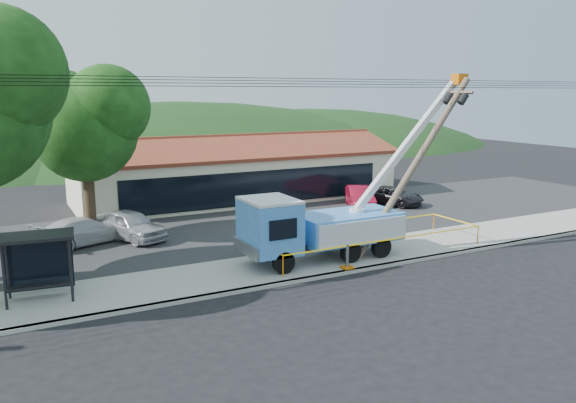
{
  "coord_description": "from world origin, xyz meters",
  "views": [
    {
      "loc": [
        -11.12,
        -16.87,
        7.56
      ],
      "look_at": [
        0.35,
        5.0,
        2.74
      ],
      "focal_mm": 35.0,
      "sensor_mm": 36.0,
      "label": 1
    }
  ],
  "objects_px": {
    "car_silver": "(131,241)",
    "car_red": "(360,209)",
    "car_dark": "(391,206)",
    "leaning_pole": "(419,157)",
    "utility_truck": "(319,225)",
    "bus_shelter": "(38,251)",
    "car_white": "(84,246)"
  },
  "relations": [
    {
      "from": "leaning_pole",
      "to": "car_silver",
      "type": "xyz_separation_m",
      "value": [
        -11.7,
        8.36,
        -4.57
      ]
    },
    {
      "from": "utility_truck",
      "to": "car_white",
      "type": "height_order",
      "value": "utility_truck"
    },
    {
      "from": "utility_truck",
      "to": "leaning_pole",
      "type": "relative_size",
      "value": 1.42
    },
    {
      "from": "utility_truck",
      "to": "leaning_pole",
      "type": "xyz_separation_m",
      "value": [
        5.01,
        -0.7,
        2.82
      ]
    },
    {
      "from": "utility_truck",
      "to": "car_silver",
      "type": "height_order",
      "value": "utility_truck"
    },
    {
      "from": "leaning_pole",
      "to": "car_silver",
      "type": "bearing_deg",
      "value": 144.46
    },
    {
      "from": "car_silver",
      "to": "car_dark",
      "type": "bearing_deg",
      "value": -20.98
    },
    {
      "from": "car_silver",
      "to": "car_white",
      "type": "bearing_deg",
      "value": 153.22
    },
    {
      "from": "car_silver",
      "to": "car_red",
      "type": "distance_m",
      "value": 15.12
    },
    {
      "from": "utility_truck",
      "to": "bus_shelter",
      "type": "relative_size",
      "value": 4.33
    },
    {
      "from": "car_silver",
      "to": "car_white",
      "type": "relative_size",
      "value": 0.94
    },
    {
      "from": "car_red",
      "to": "utility_truck",
      "type": "bearing_deg",
      "value": -107.44
    },
    {
      "from": "bus_shelter",
      "to": "car_silver",
      "type": "bearing_deg",
      "value": 62.86
    },
    {
      "from": "utility_truck",
      "to": "car_dark",
      "type": "height_order",
      "value": "utility_truck"
    },
    {
      "from": "bus_shelter",
      "to": "leaning_pole",
      "type": "bearing_deg",
      "value": 2.5
    },
    {
      "from": "bus_shelter",
      "to": "car_silver",
      "type": "relative_size",
      "value": 0.61
    },
    {
      "from": "leaning_pole",
      "to": "bus_shelter",
      "type": "height_order",
      "value": "leaning_pole"
    },
    {
      "from": "leaning_pole",
      "to": "car_red",
      "type": "relative_size",
      "value": 1.91
    },
    {
      "from": "leaning_pole",
      "to": "car_red",
      "type": "height_order",
      "value": "leaning_pole"
    },
    {
      "from": "leaning_pole",
      "to": "bus_shelter",
      "type": "distance_m",
      "value": 16.75
    },
    {
      "from": "bus_shelter",
      "to": "car_red",
      "type": "relative_size",
      "value": 0.62
    },
    {
      "from": "leaning_pole",
      "to": "car_dark",
      "type": "distance_m",
      "value": 12.02
    },
    {
      "from": "leaning_pole",
      "to": "car_silver",
      "type": "distance_m",
      "value": 15.09
    },
    {
      "from": "bus_shelter",
      "to": "car_red",
      "type": "height_order",
      "value": "bus_shelter"
    },
    {
      "from": "car_silver",
      "to": "car_red",
      "type": "height_order",
      "value": "car_silver"
    },
    {
      "from": "car_silver",
      "to": "bus_shelter",
      "type": "bearing_deg",
      "value": -148.09
    },
    {
      "from": "leaning_pole",
      "to": "utility_truck",
      "type": "bearing_deg",
      "value": 172.08
    },
    {
      "from": "utility_truck",
      "to": "car_red",
      "type": "relative_size",
      "value": 2.7
    },
    {
      "from": "bus_shelter",
      "to": "car_silver",
      "type": "distance_m",
      "value": 8.86
    },
    {
      "from": "utility_truck",
      "to": "car_dark",
      "type": "bearing_deg",
      "value": 38.61
    },
    {
      "from": "car_silver",
      "to": "car_red",
      "type": "xyz_separation_m",
      "value": [
        15.07,
        1.11,
        0.0
      ]
    },
    {
      "from": "leaning_pole",
      "to": "car_dark",
      "type": "bearing_deg",
      "value": 57.87
    }
  ]
}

